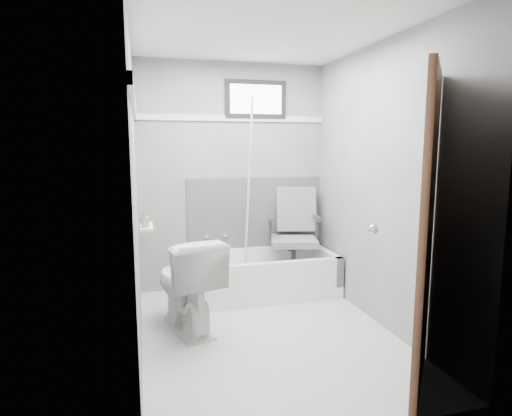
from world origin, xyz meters
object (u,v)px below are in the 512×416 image
object	(u,v)px
soap_bottle_b	(145,218)
door	(499,242)
bathtub	(263,274)
toilet	(187,284)
soap_bottle_a	(145,220)
office_chair	(294,234)

from	to	relation	value
soap_bottle_b	door	bearing A→B (deg)	-39.53
door	bathtub	bearing A→B (deg)	108.75
bathtub	toilet	bearing A→B (deg)	-142.29
soap_bottle_a	soap_bottle_b	xyz separation A→B (m)	(0.00, 0.14, -0.01)
door	soap_bottle_a	xyz separation A→B (m)	(-1.92, 1.44, -0.03)
office_chair	soap_bottle_a	distance (m)	1.76
door	soap_bottle_b	distance (m)	2.49
soap_bottle_b	bathtub	bearing A→B (deg)	28.13
bathtub	door	xyz separation A→B (m)	(0.75, -2.21, 0.79)
toilet	soap_bottle_a	bearing A→B (deg)	4.99
office_chair	door	world-z (taller)	door
toilet	soap_bottle_a	distance (m)	0.66
toilet	soap_bottle_a	world-z (taller)	soap_bottle_a
toilet	bathtub	bearing A→B (deg)	-156.00
bathtub	soap_bottle_b	xyz separation A→B (m)	(-1.17, -0.63, 0.75)
office_chair	door	xyz separation A→B (m)	(0.40, -2.26, 0.39)
office_chair	door	distance (m)	2.33
soap_bottle_a	soap_bottle_b	world-z (taller)	soap_bottle_a
office_chair	soap_bottle_b	bearing A→B (deg)	-142.12
bathtub	soap_bottle_a	size ratio (longest dim) A/B	14.72
soap_bottle_b	office_chair	bearing A→B (deg)	23.92
bathtub	soap_bottle_a	xyz separation A→B (m)	(-1.17, -0.77, 0.76)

